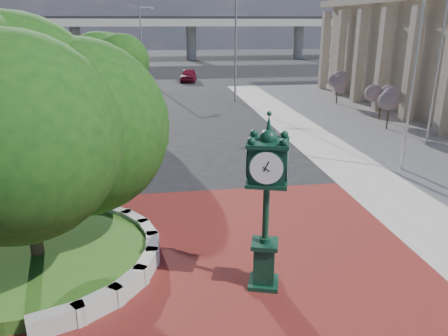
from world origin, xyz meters
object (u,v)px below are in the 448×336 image
Objects in this scene: post_clock at (266,197)px; street_lamp_near at (238,35)px; flagpole_a at (416,61)px; street_lamp_far at (143,37)px; parked_car at (189,75)px; flagpole_b at (440,56)px.

street_lamp_near reaches higher than post_clock.
street_lamp_near is at bearing 102.14° from flagpole_a.
street_lamp_near is at bearing -64.23° from street_lamp_far.
street_lamp_far is at bearing 95.00° from post_clock.
post_clock is 0.55× the size of street_lamp_far.
street_lamp_near is (3.32, -13.71, 4.86)m from parked_car.
flagpole_a is at bearing 43.91° from post_clock.
street_lamp_far is at bearing 108.82° from flagpole_a.
parked_car is 34.53m from flagpole_a.
flagpole_a reaches higher than street_lamp_far.
street_lamp_far is (-8.42, 17.45, -0.74)m from street_lamp_near.
parked_car is at bearing 111.32° from flagpole_b.
flagpole_a is 5.65m from flagpole_b.
flagpole_a is 1.18× the size of street_lamp_far.
post_clock is 12.30m from flagpole_a.
street_lamp_far reaches higher than parked_car.
flagpole_a reaches higher than post_clock.
parked_car is 7.55m from street_lamp_far.
flagpole_a is (7.56, -33.42, 4.26)m from parked_car.
post_clock is 28.58m from street_lamp_near.
flagpole_a reaches higher than parked_car.
flagpole_a is (8.68, 8.36, 2.48)m from post_clock.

